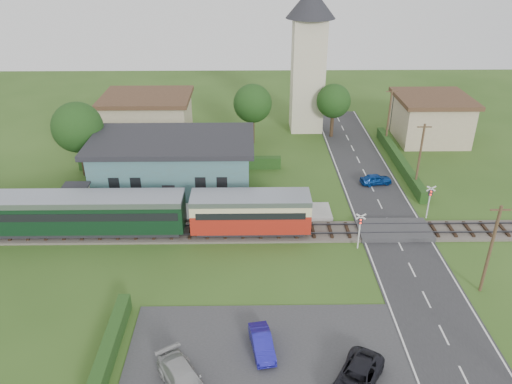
{
  "coord_description": "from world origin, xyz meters",
  "views": [
    {
      "loc": [
        -2.43,
        -34.53,
        22.93
      ],
      "look_at": [
        -1.87,
        4.0,
        2.98
      ],
      "focal_mm": 35.0,
      "sensor_mm": 36.0,
      "label": 1
    }
  ],
  "objects_px": {
    "house_east": "(431,118)",
    "crossing_signal_near": "(360,226)",
    "house_west": "(148,116)",
    "car_on_road": "(376,179)",
    "pedestrian_near": "(249,203)",
    "car_park_dark": "(357,378)",
    "equipment_hut": "(77,199)",
    "train": "(51,213)",
    "car_park_silver": "(183,380)",
    "pedestrian_far": "(84,202)",
    "crossing_signal_far": "(430,197)",
    "church_tower": "(309,50)",
    "station_building": "(173,163)",
    "car_park_blue": "(262,343)"
  },
  "relations": [
    {
      "from": "crossing_signal_near",
      "to": "pedestrian_far",
      "type": "bearing_deg",
      "value": 166.04
    },
    {
      "from": "house_east",
      "to": "crossing_signal_far",
      "type": "distance_m",
      "value": 20.64
    },
    {
      "from": "car_park_blue",
      "to": "car_park_silver",
      "type": "height_order",
      "value": "car_park_silver"
    },
    {
      "from": "car_park_silver",
      "to": "pedestrian_far",
      "type": "height_order",
      "value": "pedestrian_far"
    },
    {
      "from": "house_west",
      "to": "house_east",
      "type": "height_order",
      "value": "same"
    },
    {
      "from": "pedestrian_far",
      "to": "house_east",
      "type": "bearing_deg",
      "value": -82.62
    },
    {
      "from": "church_tower",
      "to": "car_park_dark",
      "type": "distance_m",
      "value": 43.58
    },
    {
      "from": "car_on_road",
      "to": "pedestrian_near",
      "type": "xyz_separation_m",
      "value": [
        -13.01,
        -6.21,
        0.72
      ]
    },
    {
      "from": "equipment_hut",
      "to": "crossing_signal_far",
      "type": "xyz_separation_m",
      "value": [
        31.6,
        -0.81,
        0.39
      ]
    },
    {
      "from": "equipment_hut",
      "to": "car_on_road",
      "type": "xyz_separation_m",
      "value": [
        28.54,
        6.08,
        -1.15
      ]
    },
    {
      "from": "station_building",
      "to": "car_park_silver",
      "type": "distance_m",
      "value": 25.85
    },
    {
      "from": "church_tower",
      "to": "pedestrian_far",
      "type": "distance_m",
      "value": 33.05
    },
    {
      "from": "church_tower",
      "to": "pedestrian_near",
      "type": "bearing_deg",
      "value": -108.04
    },
    {
      "from": "equipment_hut",
      "to": "car_on_road",
      "type": "relative_size",
      "value": 0.79
    },
    {
      "from": "station_building",
      "to": "crossing_signal_far",
      "type": "bearing_deg",
      "value": -15.63
    },
    {
      "from": "equipment_hut",
      "to": "pedestrian_near",
      "type": "height_order",
      "value": "equipment_hut"
    },
    {
      "from": "car_park_silver",
      "to": "crossing_signal_near",
      "type": "bearing_deg",
      "value": 16.82
    },
    {
      "from": "church_tower",
      "to": "crossing_signal_far",
      "type": "height_order",
      "value": "church_tower"
    },
    {
      "from": "equipment_hut",
      "to": "pedestrian_near",
      "type": "distance_m",
      "value": 15.54
    },
    {
      "from": "train",
      "to": "church_tower",
      "type": "relative_size",
      "value": 2.45
    },
    {
      "from": "house_west",
      "to": "car_park_silver",
      "type": "xyz_separation_m",
      "value": [
        8.78,
        -39.5,
        -2.06
      ]
    },
    {
      "from": "house_east",
      "to": "church_tower",
      "type": "bearing_deg",
      "value": 165.07
    },
    {
      "from": "equipment_hut",
      "to": "train",
      "type": "height_order",
      "value": "train"
    },
    {
      "from": "station_building",
      "to": "house_west",
      "type": "height_order",
      "value": "house_west"
    },
    {
      "from": "house_east",
      "to": "car_park_silver",
      "type": "bearing_deg",
      "value": -124.26
    },
    {
      "from": "house_west",
      "to": "crossing_signal_far",
      "type": "xyz_separation_m",
      "value": [
        28.6,
        -20.61,
        -0.65
      ]
    },
    {
      "from": "car_park_blue",
      "to": "car_park_dark",
      "type": "relative_size",
      "value": 0.75
    },
    {
      "from": "church_tower",
      "to": "car_on_road",
      "type": "distance_m",
      "value": 20.07
    },
    {
      "from": "house_west",
      "to": "car_on_road",
      "type": "height_order",
      "value": "house_west"
    },
    {
      "from": "train",
      "to": "pedestrian_far",
      "type": "height_order",
      "value": "train"
    },
    {
      "from": "house_east",
      "to": "pedestrian_near",
      "type": "distance_m",
      "value": 29.41
    },
    {
      "from": "crossing_signal_near",
      "to": "pedestrian_near",
      "type": "distance_m",
      "value": 10.46
    },
    {
      "from": "equipment_hut",
      "to": "station_building",
      "type": "xyz_separation_m",
      "value": [
        8.0,
        5.79,
        0.95
      ]
    },
    {
      "from": "house_east",
      "to": "car_park_blue",
      "type": "height_order",
      "value": "house_east"
    },
    {
      "from": "crossing_signal_near",
      "to": "pedestrian_far",
      "type": "distance_m",
      "value": 24.69
    },
    {
      "from": "station_building",
      "to": "car_park_blue",
      "type": "height_order",
      "value": "station_building"
    },
    {
      "from": "station_building",
      "to": "car_on_road",
      "type": "distance_m",
      "value": 20.65
    },
    {
      "from": "equipment_hut",
      "to": "pedestrian_near",
      "type": "bearing_deg",
      "value": -0.47
    },
    {
      "from": "car_on_road",
      "to": "station_building",
      "type": "bearing_deg",
      "value": 80.74
    },
    {
      "from": "car_on_road",
      "to": "car_park_dark",
      "type": "height_order",
      "value": "car_park_dark"
    },
    {
      "from": "crossing_signal_far",
      "to": "pedestrian_near",
      "type": "height_order",
      "value": "crossing_signal_far"
    },
    {
      "from": "house_east",
      "to": "crossing_signal_near",
      "type": "xyz_separation_m",
      "value": [
        -13.6,
        -24.41,
        -0.66
      ]
    },
    {
      "from": "crossing_signal_far",
      "to": "car_park_dark",
      "type": "xyz_separation_m",
      "value": [
        -10.05,
        -18.89,
        -1.43
      ]
    },
    {
      "from": "house_east",
      "to": "car_on_road",
      "type": "relative_size",
      "value": 2.74
    },
    {
      "from": "train",
      "to": "car_park_silver",
      "type": "distance_m",
      "value": 21.01
    },
    {
      "from": "church_tower",
      "to": "car_park_dark",
      "type": "height_order",
      "value": "church_tower"
    },
    {
      "from": "church_tower",
      "to": "house_east",
      "type": "xyz_separation_m",
      "value": [
        15.0,
        -4.0,
        -7.43
      ]
    },
    {
      "from": "train",
      "to": "car_park_silver",
      "type": "height_order",
      "value": "train"
    },
    {
      "from": "car_on_road",
      "to": "pedestrian_far",
      "type": "relative_size",
      "value": 1.85
    },
    {
      "from": "car_park_silver",
      "to": "pedestrian_far",
      "type": "xyz_separation_m",
      "value": [
        -11.33,
        20.04,
        0.58
      ]
    }
  ]
}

